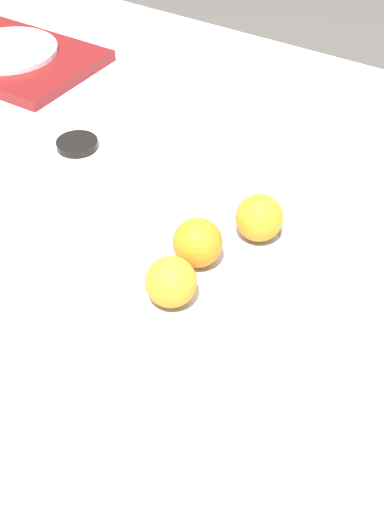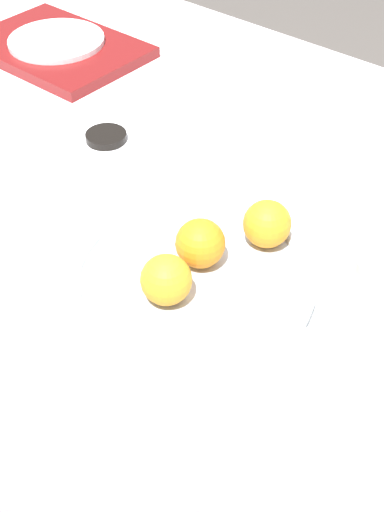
% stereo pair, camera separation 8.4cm
% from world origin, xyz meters
% --- Properties ---
extents(ground_plane, '(12.00, 12.00, 0.00)m').
position_xyz_m(ground_plane, '(0.00, 0.00, 0.00)').
color(ground_plane, '#4C4742').
extents(table, '(1.50, 0.89, 0.73)m').
position_xyz_m(table, '(0.00, 0.00, 0.36)').
color(table, white).
rests_on(table, ground_plane).
extents(fruit_platter, '(0.30, 0.30, 0.03)m').
position_xyz_m(fruit_platter, '(0.14, -0.22, 0.74)').
color(fruit_platter, '#B2BCC6').
rests_on(fruit_platter, table).
extents(orange_0, '(0.06, 0.06, 0.06)m').
position_xyz_m(orange_0, '(0.13, -0.20, 0.78)').
color(orange_0, orange).
rests_on(orange_0, fruit_platter).
extents(orange_1, '(0.06, 0.06, 0.06)m').
position_xyz_m(orange_1, '(0.17, -0.11, 0.78)').
color(orange_1, orange).
rests_on(orange_1, fruit_platter).
extents(orange_2, '(0.06, 0.06, 0.06)m').
position_xyz_m(orange_2, '(0.14, -0.27, 0.78)').
color(orange_2, orange).
rests_on(orange_2, fruit_platter).
extents(serving_tray, '(0.32, 0.22, 0.02)m').
position_xyz_m(serving_tray, '(-0.46, 0.10, 0.74)').
color(serving_tray, maroon).
rests_on(serving_tray, table).
extents(side_plate, '(0.18, 0.18, 0.01)m').
position_xyz_m(side_plate, '(-0.46, 0.10, 0.75)').
color(side_plate, white).
rests_on(side_plate, serving_tray).
extents(cup_0, '(0.07, 0.07, 0.06)m').
position_xyz_m(cup_0, '(0.33, -0.09, 0.76)').
color(cup_0, beige).
rests_on(cup_0, table).
extents(soy_dish, '(0.06, 0.06, 0.01)m').
position_xyz_m(soy_dish, '(-0.18, -0.05, 0.74)').
color(soy_dish, black).
rests_on(soy_dish, table).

